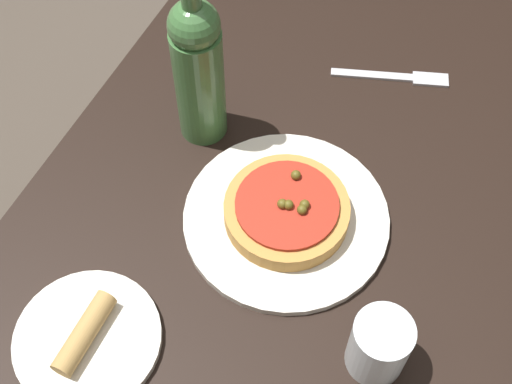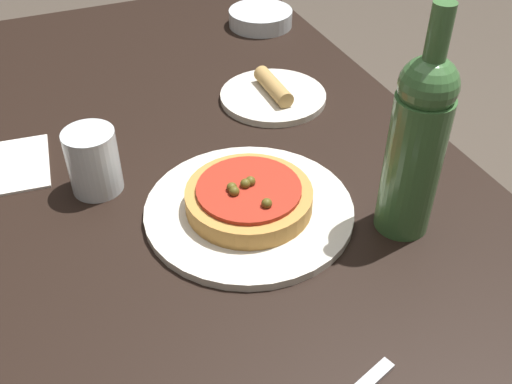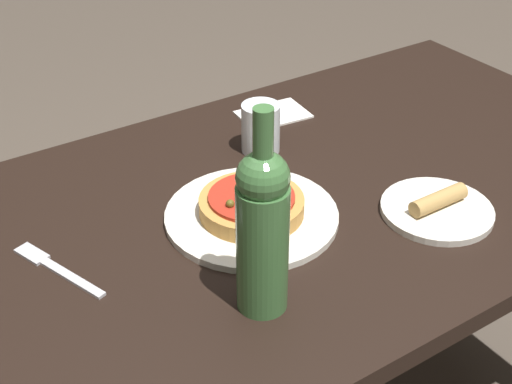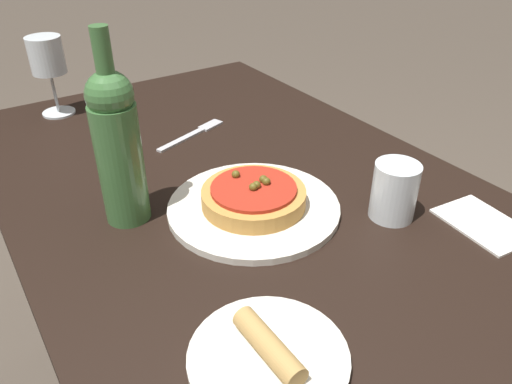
{
  "view_description": "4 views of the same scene",
  "coord_description": "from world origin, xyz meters",
  "px_view_note": "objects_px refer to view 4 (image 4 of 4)",
  "views": [
    {
      "loc": [
        0.42,
        0.15,
        1.6
      ],
      "look_at": [
        -0.04,
        -0.06,
        0.82
      ],
      "focal_mm": 50.0,
      "sensor_mm": 36.0,
      "label": 1
    },
    {
      "loc": [
        -0.63,
        0.21,
        1.28
      ],
      "look_at": [
        -0.08,
        -0.02,
        0.79
      ],
      "focal_mm": 42.0,
      "sensor_mm": 36.0,
      "label": 2
    },
    {
      "loc": [
        -0.58,
        -0.83,
        1.42
      ],
      "look_at": [
        -0.08,
        -0.06,
        0.82
      ],
      "focal_mm": 50.0,
      "sensor_mm": 36.0,
      "label": 3
    },
    {
      "loc": [
        0.52,
        -0.4,
        1.21
      ],
      "look_at": [
        -0.04,
        -0.03,
        0.79
      ],
      "focal_mm": 35.0,
      "sensor_mm": 36.0,
      "label": 4
    }
  ],
  "objects_px": {
    "pizza": "(254,196)",
    "wine_bottle": "(118,144)",
    "wine_glass": "(47,59)",
    "water_cup": "(394,191)",
    "side_plate": "(268,356)",
    "dinner_plate": "(254,207)",
    "fork": "(195,133)",
    "dining_table": "(284,266)"
  },
  "relations": [
    {
      "from": "dining_table",
      "to": "fork",
      "type": "distance_m",
      "value": 0.39
    },
    {
      "from": "dining_table",
      "to": "dinner_plate",
      "type": "xyz_separation_m",
      "value": [
        -0.06,
        -0.02,
        0.1
      ]
    },
    {
      "from": "dining_table",
      "to": "dinner_plate",
      "type": "relative_size",
      "value": 5.28
    },
    {
      "from": "water_cup",
      "to": "side_plate",
      "type": "xyz_separation_m",
      "value": [
        0.13,
        -0.34,
        -0.04
      ]
    },
    {
      "from": "dinner_plate",
      "to": "water_cup",
      "type": "bearing_deg",
      "value": 52.63
    },
    {
      "from": "fork",
      "to": "side_plate",
      "type": "relative_size",
      "value": 0.98
    },
    {
      "from": "wine_glass",
      "to": "fork",
      "type": "xyz_separation_m",
      "value": [
        0.28,
        0.21,
        -0.13
      ]
    },
    {
      "from": "dinner_plate",
      "to": "dining_table",
      "type": "bearing_deg",
      "value": 21.6
    },
    {
      "from": "pizza",
      "to": "fork",
      "type": "height_order",
      "value": "pizza"
    },
    {
      "from": "water_cup",
      "to": "fork",
      "type": "height_order",
      "value": "water_cup"
    },
    {
      "from": "side_plate",
      "to": "dinner_plate",
      "type": "bearing_deg",
      "value": 149.71
    },
    {
      "from": "fork",
      "to": "side_plate",
      "type": "distance_m",
      "value": 0.62
    },
    {
      "from": "pizza",
      "to": "water_cup",
      "type": "distance_m",
      "value": 0.23
    },
    {
      "from": "fork",
      "to": "pizza",
      "type": "bearing_deg",
      "value": -119.22
    },
    {
      "from": "wine_glass",
      "to": "water_cup",
      "type": "height_order",
      "value": "wine_glass"
    },
    {
      "from": "wine_bottle",
      "to": "water_cup",
      "type": "xyz_separation_m",
      "value": [
        0.24,
        0.36,
        -0.08
      ]
    },
    {
      "from": "wine_bottle",
      "to": "fork",
      "type": "bearing_deg",
      "value": 132.82
    },
    {
      "from": "wine_glass",
      "to": "dining_table",
      "type": "bearing_deg",
      "value": 15.52
    },
    {
      "from": "pizza",
      "to": "wine_bottle",
      "type": "relative_size",
      "value": 0.56
    },
    {
      "from": "dinner_plate",
      "to": "side_plate",
      "type": "height_order",
      "value": "side_plate"
    },
    {
      "from": "dinner_plate",
      "to": "wine_bottle",
      "type": "distance_m",
      "value": 0.24
    },
    {
      "from": "pizza",
      "to": "fork",
      "type": "distance_m",
      "value": 0.32
    },
    {
      "from": "wine_glass",
      "to": "wine_bottle",
      "type": "distance_m",
      "value": 0.5
    },
    {
      "from": "water_cup",
      "to": "dinner_plate",
      "type": "bearing_deg",
      "value": -127.37
    },
    {
      "from": "water_cup",
      "to": "side_plate",
      "type": "relative_size",
      "value": 0.51
    },
    {
      "from": "pizza",
      "to": "wine_bottle",
      "type": "bearing_deg",
      "value": -118.83
    },
    {
      "from": "dining_table",
      "to": "water_cup",
      "type": "xyz_separation_m",
      "value": [
        0.08,
        0.16,
        0.14
      ]
    },
    {
      "from": "fork",
      "to": "dining_table",
      "type": "bearing_deg",
      "value": -114.27
    },
    {
      "from": "dining_table",
      "to": "fork",
      "type": "xyz_separation_m",
      "value": [
        -0.38,
        0.03,
        0.09
      ]
    },
    {
      "from": "pizza",
      "to": "wine_glass",
      "type": "relative_size",
      "value": 0.96
    },
    {
      "from": "wine_bottle",
      "to": "wine_glass",
      "type": "bearing_deg",
      "value": 177.58
    },
    {
      "from": "dining_table",
      "to": "dinner_plate",
      "type": "height_order",
      "value": "dinner_plate"
    },
    {
      "from": "dinner_plate",
      "to": "wine_glass",
      "type": "xyz_separation_m",
      "value": [
        -0.6,
        -0.16,
        0.13
      ]
    },
    {
      "from": "water_cup",
      "to": "wine_glass",
      "type": "bearing_deg",
      "value": -155.25
    },
    {
      "from": "side_plate",
      "to": "pizza",
      "type": "bearing_deg",
      "value": 149.7
    },
    {
      "from": "dining_table",
      "to": "wine_bottle",
      "type": "xyz_separation_m",
      "value": [
        -0.16,
        -0.2,
        0.22
      ]
    },
    {
      "from": "dining_table",
      "to": "pizza",
      "type": "bearing_deg",
      "value": -158.52
    },
    {
      "from": "wine_glass",
      "to": "water_cup",
      "type": "xyz_separation_m",
      "value": [
        0.73,
        0.34,
        -0.08
      ]
    },
    {
      "from": "fork",
      "to": "side_plate",
      "type": "bearing_deg",
      "value": -129.18
    },
    {
      "from": "dinner_plate",
      "to": "fork",
      "type": "height_order",
      "value": "dinner_plate"
    },
    {
      "from": "water_cup",
      "to": "fork",
      "type": "bearing_deg",
      "value": -164.78
    },
    {
      "from": "wine_glass",
      "to": "side_plate",
      "type": "xyz_separation_m",
      "value": [
        0.86,
        0.0,
        -0.12
      ]
    }
  ]
}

